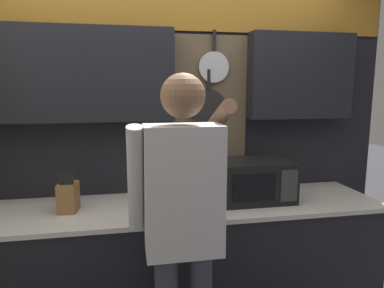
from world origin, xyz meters
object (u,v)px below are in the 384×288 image
at_px(utensil_crock, 151,193).
at_px(person, 183,215).
at_px(knife_block, 68,197).
at_px(microwave, 253,180).

height_order(utensil_crock, person, person).
relative_size(knife_block, person, 0.15).
xyz_separation_m(microwave, utensil_crock, (-0.71, 0.00, -0.05)).
height_order(knife_block, person, person).
distance_m(microwave, person, 0.82).
bearing_deg(microwave, knife_block, 179.98).
distance_m(utensil_crock, person, 0.59).
distance_m(knife_block, person, 0.86).
xyz_separation_m(knife_block, utensil_crock, (0.52, 0.00, -0.01)).
relative_size(knife_block, utensil_crock, 0.79).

